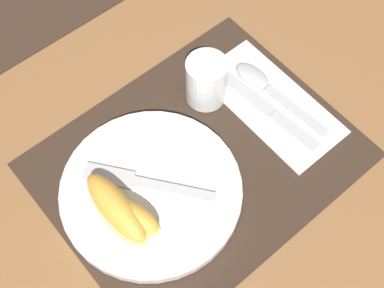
% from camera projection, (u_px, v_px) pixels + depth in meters
% --- Properties ---
extents(ground_plane, '(3.00, 3.00, 0.00)m').
position_uv_depth(ground_plane, '(198.00, 160.00, 0.79)').
color(ground_plane, olive).
extents(placemat, '(0.44, 0.35, 0.00)m').
position_uv_depth(placemat, '(198.00, 159.00, 0.79)').
color(placemat, '#38281E').
rests_on(placemat, ground_plane).
extents(plate, '(0.26, 0.26, 0.02)m').
position_uv_depth(plate, '(150.00, 190.00, 0.75)').
color(plate, white).
rests_on(plate, placemat).
extents(juice_glass, '(0.06, 0.06, 0.08)m').
position_uv_depth(juice_glass, '(206.00, 83.00, 0.81)').
color(juice_glass, silver).
rests_on(juice_glass, placemat).
extents(napkin, '(0.11, 0.23, 0.00)m').
position_uv_depth(napkin, '(271.00, 103.00, 0.83)').
color(napkin, white).
rests_on(napkin, placemat).
extents(knife, '(0.04, 0.21, 0.01)m').
position_uv_depth(knife, '(265.00, 108.00, 0.82)').
color(knife, '#BCBCC1').
rests_on(knife, napkin).
extents(spoon, '(0.04, 0.18, 0.01)m').
position_uv_depth(spoon, '(264.00, 85.00, 0.84)').
color(spoon, '#BCBCC1').
rests_on(spoon, napkin).
extents(fork, '(0.13, 0.16, 0.00)m').
position_uv_depth(fork, '(139.00, 182.00, 0.75)').
color(fork, '#BCBCC1').
rests_on(fork, plate).
extents(citrus_wedge_0, '(0.04, 0.13, 0.05)m').
position_uv_depth(citrus_wedge_0, '(117.00, 209.00, 0.71)').
color(citrus_wedge_0, '#F4DB84').
rests_on(citrus_wedge_0, plate).
extents(citrus_wedge_1, '(0.08, 0.11, 0.04)m').
position_uv_depth(citrus_wedge_1, '(127.00, 214.00, 0.71)').
color(citrus_wedge_1, '#F4DB84').
rests_on(citrus_wedge_1, plate).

